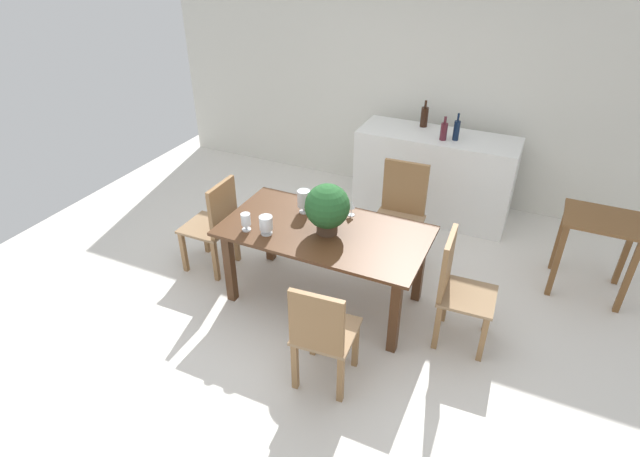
# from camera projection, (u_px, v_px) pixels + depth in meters

# --- Properties ---
(ground_plane) EXTENTS (7.04, 7.04, 0.00)m
(ground_plane) POSITION_uv_depth(u_px,v_px,m) (320.00, 304.00, 4.59)
(ground_plane) COLOR silver
(back_wall) EXTENTS (6.40, 0.10, 2.60)m
(back_wall) POSITION_uv_depth(u_px,v_px,m) (414.00, 86.00, 5.91)
(back_wall) COLOR silver
(back_wall) RESTS_ON ground
(dining_table) EXTENTS (1.74, 0.93, 0.74)m
(dining_table) POSITION_uv_depth(u_px,v_px,m) (325.00, 240.00, 4.33)
(dining_table) COLOR #4C2D19
(dining_table) RESTS_ON ground
(chair_near_right) EXTENTS (0.46, 0.47, 0.93)m
(chair_near_right) POSITION_uv_depth(u_px,v_px,m) (322.00, 333.00, 3.54)
(chair_near_right) COLOR olive
(chair_near_right) RESTS_ON ground
(chair_foot_end) EXTENTS (0.45, 0.45, 0.96)m
(chair_foot_end) POSITION_uv_depth(u_px,v_px,m) (457.00, 285.00, 3.97)
(chair_foot_end) COLOR olive
(chair_foot_end) RESTS_ON ground
(chair_far_right) EXTENTS (0.49, 0.50, 1.01)m
(chair_far_right) POSITION_uv_depth(u_px,v_px,m) (401.00, 209.00, 4.96)
(chair_far_right) COLOR olive
(chair_far_right) RESTS_ON ground
(chair_head_end) EXTENTS (0.45, 0.44, 0.95)m
(chair_head_end) POSITION_uv_depth(u_px,v_px,m) (215.00, 222.00, 4.80)
(chair_head_end) COLOR olive
(chair_head_end) RESTS_ON ground
(flower_centerpiece) EXTENTS (0.37, 0.37, 0.43)m
(flower_centerpiece) POSITION_uv_depth(u_px,v_px,m) (327.00, 207.00, 4.12)
(flower_centerpiece) COLOR #4C3828
(flower_centerpiece) RESTS_ON dining_table
(crystal_vase_left) EXTENTS (0.11, 0.11, 0.21)m
(crystal_vase_left) POSITION_uv_depth(u_px,v_px,m) (304.00, 199.00, 4.45)
(crystal_vase_left) COLOR silver
(crystal_vase_left) RESTS_ON dining_table
(crystal_vase_center_near) EXTENTS (0.11, 0.11, 0.16)m
(crystal_vase_center_near) POSITION_uv_depth(u_px,v_px,m) (266.00, 224.00, 4.17)
(crystal_vase_center_near) COLOR silver
(crystal_vase_center_near) RESTS_ON dining_table
(crystal_vase_right) EXTENTS (0.08, 0.08, 0.16)m
(crystal_vase_right) POSITION_uv_depth(u_px,v_px,m) (246.00, 220.00, 4.22)
(crystal_vase_right) COLOR silver
(crystal_vase_right) RESTS_ON dining_table
(wine_glass) EXTENTS (0.06, 0.06, 0.15)m
(wine_glass) POSITION_uv_depth(u_px,v_px,m) (351.00, 205.00, 4.43)
(wine_glass) COLOR silver
(wine_glass) RESTS_ON dining_table
(kitchen_counter) EXTENTS (1.72, 0.62, 0.98)m
(kitchen_counter) POSITION_uv_depth(u_px,v_px,m) (433.00, 176.00, 5.74)
(kitchen_counter) COLOR white
(kitchen_counter) RESTS_ON ground
(wine_bottle_dark) EXTENTS (0.07, 0.07, 0.25)m
(wine_bottle_dark) POSITION_uv_depth(u_px,v_px,m) (444.00, 131.00, 5.31)
(wine_bottle_dark) COLOR #511E28
(wine_bottle_dark) RESTS_ON kitchen_counter
(wine_bottle_clear) EXTENTS (0.08, 0.08, 0.30)m
(wine_bottle_clear) POSITION_uv_depth(u_px,v_px,m) (424.00, 117.00, 5.64)
(wine_bottle_clear) COLOR black
(wine_bottle_clear) RESTS_ON kitchen_counter
(wine_bottle_amber) EXTENTS (0.06, 0.06, 0.29)m
(wine_bottle_amber) POSITION_uv_depth(u_px,v_px,m) (456.00, 130.00, 5.30)
(wine_bottle_amber) COLOR #0F1E38
(wine_bottle_amber) RESTS_ON kitchen_counter
(side_table) EXTENTS (0.65, 0.53, 0.77)m
(side_table) POSITION_uv_depth(u_px,v_px,m) (598.00, 237.00, 4.49)
(side_table) COLOR brown
(side_table) RESTS_ON ground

